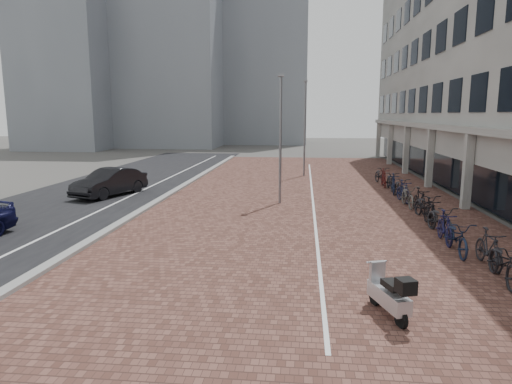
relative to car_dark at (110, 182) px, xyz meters
name	(u,v)px	position (x,y,z in m)	size (l,w,h in m)	color
ground	(230,287)	(8.08, -11.56, -0.70)	(140.00, 140.00, 0.00)	#474442
plaza_brick	(308,198)	(10.08, 0.44, -0.69)	(14.50, 42.00, 0.04)	brown
street_asphalt	(97,194)	(-0.92, 0.44, -0.69)	(8.00, 50.00, 0.03)	black
curb	(170,194)	(2.98, 0.44, -0.63)	(0.35, 42.00, 0.14)	gray
lane_line	(134,194)	(1.08, 0.44, -0.68)	(0.12, 44.00, 0.00)	white
parking_line	(313,197)	(10.28, 0.44, -0.66)	(0.10, 30.00, 0.00)	white
bg_towers	(180,37)	(-6.26, 37.38, 13.27)	(33.00, 23.00, 32.00)	gray
car_dark	(110,182)	(0.00, 0.00, 0.00)	(1.48, 4.24, 1.40)	black
scooter_front	(389,293)	(11.58, -12.83, -0.18)	(0.47, 1.52, 1.04)	#BBBCC1
lamp_near	(280,141)	(8.73, -1.13, 2.22)	(0.12, 0.12, 5.83)	slate
lamp_far	(305,129)	(9.84, 8.47, 2.43)	(0.12, 0.12, 6.25)	slate
bike_row	(416,201)	(14.55, -2.51, -0.18)	(1.23, 18.13, 1.05)	black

